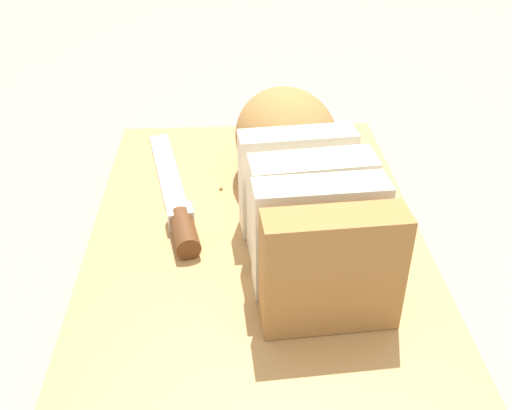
{
  "coord_description": "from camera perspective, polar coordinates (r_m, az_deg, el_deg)",
  "views": [
    {
      "loc": [
        0.41,
        -0.01,
        0.33
      ],
      "look_at": [
        0.0,
        0.0,
        0.05
      ],
      "focal_mm": 38.48,
      "sensor_mm": 36.0,
      "label": 1
    }
  ],
  "objects": [
    {
      "name": "crumb_near_knife",
      "position": [
        0.49,
        5.7,
        -4.26
      ],
      "size": [
        0.01,
        0.01,
        0.01
      ],
      "primitive_type": "sphere",
      "color": "tan",
      "rests_on": "cutting_board"
    },
    {
      "name": "crumb_stray_left",
      "position": [
        0.57,
        -3.66,
        1.77
      ],
      "size": [
        0.0,
        0.0,
        0.0
      ],
      "primitive_type": "sphere",
      "color": "tan",
      "rests_on": "cutting_board"
    },
    {
      "name": "cutting_board",
      "position": [
        0.52,
        -0.0,
        -3.78
      ],
      "size": [
        0.45,
        0.32,
        0.02
      ],
      "primitive_type": "cube",
      "rotation": [
        0.0,
        0.0,
        0.04
      ],
      "color": "tan",
      "rests_on": "ground_plane"
    },
    {
      "name": "crumb_near_loaf",
      "position": [
        0.54,
        5.7,
        -0.48
      ],
      "size": [
        0.01,
        0.01,
        0.01
      ],
      "primitive_type": "sphere",
      "color": "tan",
      "rests_on": "cutting_board"
    },
    {
      "name": "bread_knife",
      "position": [
        0.53,
        -8.02,
        -0.77
      ],
      "size": [
        0.23,
        0.08,
        0.02
      ],
      "rotation": [
        0.0,
        0.0,
        3.39
      ],
      "color": "silver",
      "rests_on": "cutting_board"
    },
    {
      "name": "ground_plane",
      "position": [
        0.53,
        -0.0,
        -4.77
      ],
      "size": [
        3.0,
        3.0,
        0.0
      ],
      "primitive_type": "plane",
      "color": "gray"
    },
    {
      "name": "bread_loaf",
      "position": [
        0.51,
        4.29,
        3.44
      ],
      "size": [
        0.3,
        0.13,
        0.1
      ],
      "rotation": [
        0.0,
        0.0,
        0.11
      ],
      "color": "#A8753D",
      "rests_on": "cutting_board"
    }
  ]
}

